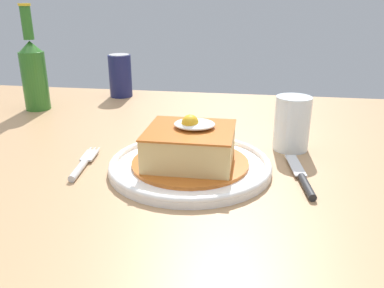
{
  "coord_description": "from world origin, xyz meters",
  "views": [
    {
      "loc": [
        0.18,
        -0.71,
        1.03
      ],
      "look_at": [
        0.08,
        -0.07,
        0.79
      ],
      "focal_mm": 36.99,
      "sensor_mm": 36.0,
      "label": 1
    }
  ],
  "objects_px": {
    "soda_can": "(120,76)",
    "beer_bottle_green": "(34,72)",
    "main_plate": "(190,165)",
    "knife": "(303,180)",
    "fork": "(82,165)",
    "drinking_glass": "(292,127)"
  },
  "relations": [
    {
      "from": "soda_can",
      "to": "beer_bottle_green",
      "type": "relative_size",
      "value": 0.47
    },
    {
      "from": "main_plate",
      "to": "fork",
      "type": "xyz_separation_m",
      "value": [
        -0.19,
        -0.02,
        -0.0
      ]
    },
    {
      "from": "drinking_glass",
      "to": "fork",
      "type": "bearing_deg",
      "value": -157.31
    },
    {
      "from": "fork",
      "to": "beer_bottle_green",
      "type": "xyz_separation_m",
      "value": [
        -0.28,
        0.35,
        0.09
      ]
    },
    {
      "from": "knife",
      "to": "soda_can",
      "type": "bearing_deg",
      "value": 132.59
    },
    {
      "from": "main_plate",
      "to": "drinking_glass",
      "type": "bearing_deg",
      "value": 36.03
    },
    {
      "from": "soda_can",
      "to": "beer_bottle_green",
      "type": "height_order",
      "value": "beer_bottle_green"
    },
    {
      "from": "knife",
      "to": "drinking_glass",
      "type": "relative_size",
      "value": 1.58
    },
    {
      "from": "soda_can",
      "to": "drinking_glass",
      "type": "height_order",
      "value": "soda_can"
    },
    {
      "from": "main_plate",
      "to": "knife",
      "type": "bearing_deg",
      "value": -7.44
    },
    {
      "from": "fork",
      "to": "soda_can",
      "type": "distance_m",
      "value": 0.53
    },
    {
      "from": "fork",
      "to": "drinking_glass",
      "type": "height_order",
      "value": "drinking_glass"
    },
    {
      "from": "beer_bottle_green",
      "to": "knife",
      "type": "bearing_deg",
      "value": -28.16
    },
    {
      "from": "main_plate",
      "to": "knife",
      "type": "xyz_separation_m",
      "value": [
        0.19,
        -0.02,
        -0.0
      ]
    },
    {
      "from": "beer_bottle_green",
      "to": "main_plate",
      "type": "bearing_deg",
      "value": -34.98
    },
    {
      "from": "fork",
      "to": "knife",
      "type": "bearing_deg",
      "value": -0.18
    },
    {
      "from": "fork",
      "to": "drinking_glass",
      "type": "xyz_separation_m",
      "value": [
        0.37,
        0.15,
        0.04
      ]
    },
    {
      "from": "fork",
      "to": "knife",
      "type": "distance_m",
      "value": 0.38
    },
    {
      "from": "knife",
      "to": "drinking_glass",
      "type": "xyz_separation_m",
      "value": [
        -0.01,
        0.15,
        0.04
      ]
    },
    {
      "from": "main_plate",
      "to": "drinking_glass",
      "type": "relative_size",
      "value": 2.66
    },
    {
      "from": "soda_can",
      "to": "main_plate",
      "type": "bearing_deg",
      "value": -59.64
    },
    {
      "from": "knife",
      "to": "drinking_glass",
      "type": "bearing_deg",
      "value": 93.79
    }
  ]
}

